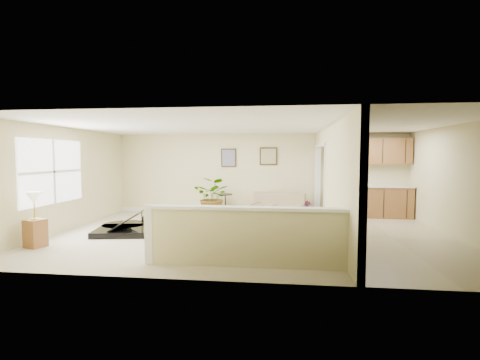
# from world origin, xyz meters

# --- Properties ---
(floor) EXTENTS (9.00, 9.00, 0.00)m
(floor) POSITION_xyz_m (0.00, 0.00, 0.00)
(floor) COLOR #BDAE93
(floor) RESTS_ON ground
(back_wall) EXTENTS (9.00, 0.04, 2.50)m
(back_wall) POSITION_xyz_m (0.00, 3.00, 1.25)
(back_wall) COLOR beige
(back_wall) RESTS_ON floor
(front_wall) EXTENTS (9.00, 0.04, 2.50)m
(front_wall) POSITION_xyz_m (0.00, -3.00, 1.25)
(front_wall) COLOR beige
(front_wall) RESTS_ON floor
(left_wall) EXTENTS (0.04, 6.00, 2.50)m
(left_wall) POSITION_xyz_m (-4.50, 0.00, 1.25)
(left_wall) COLOR beige
(left_wall) RESTS_ON floor
(right_wall) EXTENTS (0.04, 6.00, 2.50)m
(right_wall) POSITION_xyz_m (4.50, 0.00, 1.25)
(right_wall) COLOR beige
(right_wall) RESTS_ON floor
(ceiling) EXTENTS (9.00, 6.00, 0.04)m
(ceiling) POSITION_xyz_m (0.00, 0.00, 2.50)
(ceiling) COLOR white
(ceiling) RESTS_ON back_wall
(kitchen_vinyl) EXTENTS (2.70, 6.00, 0.01)m
(kitchen_vinyl) POSITION_xyz_m (3.15, 0.00, 0.00)
(kitchen_vinyl) COLOR tan
(kitchen_vinyl) RESTS_ON floor
(interior_partition) EXTENTS (0.18, 5.99, 2.50)m
(interior_partition) POSITION_xyz_m (1.80, 0.25, 1.22)
(interior_partition) COLOR beige
(interior_partition) RESTS_ON floor
(pony_half_wall) EXTENTS (3.42, 0.22, 1.00)m
(pony_half_wall) POSITION_xyz_m (0.08, -2.30, 0.52)
(pony_half_wall) COLOR beige
(pony_half_wall) RESTS_ON floor
(left_window) EXTENTS (0.05, 2.15, 1.45)m
(left_window) POSITION_xyz_m (-4.49, -0.50, 1.45)
(left_window) COLOR white
(left_window) RESTS_ON left_wall
(wall_art_left) EXTENTS (0.48, 0.04, 0.58)m
(wall_art_left) POSITION_xyz_m (-0.95, 2.97, 1.75)
(wall_art_left) COLOR #392A14
(wall_art_left) RESTS_ON back_wall
(wall_mirror) EXTENTS (0.55, 0.04, 0.55)m
(wall_mirror) POSITION_xyz_m (0.30, 2.97, 1.80)
(wall_mirror) COLOR #392A14
(wall_mirror) RESTS_ON back_wall
(kitchen_cabinets) EXTENTS (2.36, 0.65, 2.33)m
(kitchen_cabinets) POSITION_xyz_m (3.19, 2.73, 0.87)
(kitchen_cabinets) COLOR #955530
(kitchen_cabinets) RESTS_ON floor
(piano) EXTENTS (1.66, 1.69, 1.22)m
(piano) POSITION_xyz_m (-2.95, -0.10, 0.51)
(piano) COLOR black
(piano) RESTS_ON floor
(piano_bench) EXTENTS (0.55, 0.91, 0.57)m
(piano_bench) POSITION_xyz_m (-1.19, -0.42, 0.28)
(piano_bench) COLOR black
(piano_bench) RESTS_ON floor
(loveseat) EXTENTS (1.89, 1.40, 0.92)m
(loveseat) POSITION_xyz_m (0.53, 2.46, 0.35)
(loveseat) COLOR tan
(loveseat) RESTS_ON floor
(accent_table) EXTENTS (0.44, 0.44, 0.64)m
(accent_table) POSITION_xyz_m (-1.00, 2.62, 0.41)
(accent_table) COLOR black
(accent_table) RESTS_ON floor
(palm_plant) EXTENTS (1.26, 1.16, 1.18)m
(palm_plant) POSITION_xyz_m (-1.31, 2.25, 0.58)
(palm_plant) COLOR black
(palm_plant) RESTS_ON floor
(small_plant) EXTENTS (0.33, 0.33, 0.49)m
(small_plant) POSITION_xyz_m (1.45, 2.48, 0.21)
(small_plant) COLOR black
(small_plant) RESTS_ON floor
(lamp_stand) EXTENTS (0.40, 0.40, 1.10)m
(lamp_stand) POSITION_xyz_m (-4.15, -1.57, 0.47)
(lamp_stand) COLOR #955530
(lamp_stand) RESTS_ON floor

